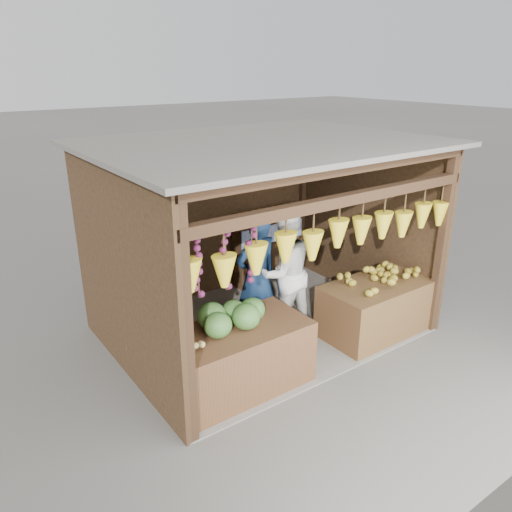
{
  "coord_description": "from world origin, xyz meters",
  "views": [
    {
      "loc": [
        -3.77,
        -5.1,
        3.56
      ],
      "look_at": [
        -0.18,
        -0.1,
        1.18
      ],
      "focal_mm": 35.0,
      "sensor_mm": 36.0,
      "label": 1
    }
  ],
  "objects_px": {
    "vendor_seated": "(139,309)",
    "man_standing": "(257,277)",
    "counter_left": "(236,359)",
    "woman_standing": "(284,273)",
    "counter_right": "(378,307)"
  },
  "relations": [
    {
      "from": "counter_right",
      "to": "vendor_seated",
      "type": "distance_m",
      "value": 3.28
    },
    {
      "from": "man_standing",
      "to": "vendor_seated",
      "type": "bearing_deg",
      "value": -6.46
    },
    {
      "from": "counter_left",
      "to": "counter_right",
      "type": "relative_size",
      "value": 1.04
    },
    {
      "from": "counter_left",
      "to": "vendor_seated",
      "type": "bearing_deg",
      "value": 127.99
    },
    {
      "from": "counter_right",
      "to": "man_standing",
      "type": "height_order",
      "value": "man_standing"
    },
    {
      "from": "man_standing",
      "to": "counter_left",
      "type": "bearing_deg",
      "value": 40.39
    },
    {
      "from": "woman_standing",
      "to": "vendor_seated",
      "type": "bearing_deg",
      "value": -0.79
    },
    {
      "from": "woman_standing",
      "to": "vendor_seated",
      "type": "distance_m",
      "value": 2.04
    },
    {
      "from": "man_standing",
      "to": "woman_standing",
      "type": "height_order",
      "value": "man_standing"
    },
    {
      "from": "man_standing",
      "to": "vendor_seated",
      "type": "xyz_separation_m",
      "value": [
        -1.63,
        0.1,
        -0.04
      ]
    },
    {
      "from": "counter_left",
      "to": "counter_right",
      "type": "bearing_deg",
      "value": -0.83
    },
    {
      "from": "counter_left",
      "to": "man_standing",
      "type": "bearing_deg",
      "value": 43.46
    },
    {
      "from": "counter_right",
      "to": "man_standing",
      "type": "bearing_deg",
      "value": 148.86
    },
    {
      "from": "woman_standing",
      "to": "vendor_seated",
      "type": "xyz_separation_m",
      "value": [
        -2.03,
        0.17,
        -0.03
      ]
    },
    {
      "from": "vendor_seated",
      "to": "man_standing",
      "type": "bearing_deg",
      "value": -149.25
    }
  ]
}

